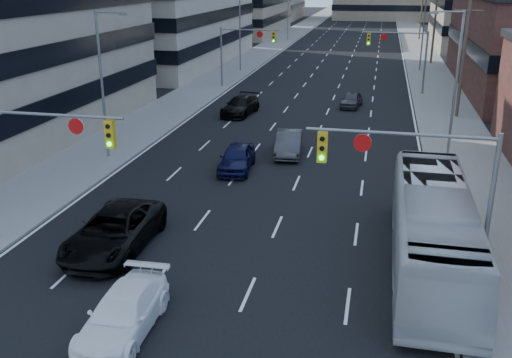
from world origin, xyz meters
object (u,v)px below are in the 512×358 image
object	(u,v)px
transit_bus	(433,229)
white_van	(123,313)
sedan_blue	(237,158)
black_pickup	(114,231)

from	to	relation	value
transit_bus	white_van	bearing A→B (deg)	-146.16
white_van	sedan_blue	world-z (taller)	sedan_blue
transit_bus	black_pickup	bearing A→B (deg)	-174.51
transit_bus	sedan_blue	xyz separation A→B (m)	(-10.35, 10.02, -0.92)
white_van	sedan_blue	xyz separation A→B (m)	(-0.40, 16.60, 0.07)
sedan_blue	black_pickup	bearing A→B (deg)	-106.36
white_van	sedan_blue	bearing A→B (deg)	89.85
black_pickup	sedan_blue	size ratio (longest dim) A/B	1.36
white_van	sedan_blue	distance (m)	16.61
black_pickup	transit_bus	xyz separation A→B (m)	(12.85, 1.15, 0.83)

